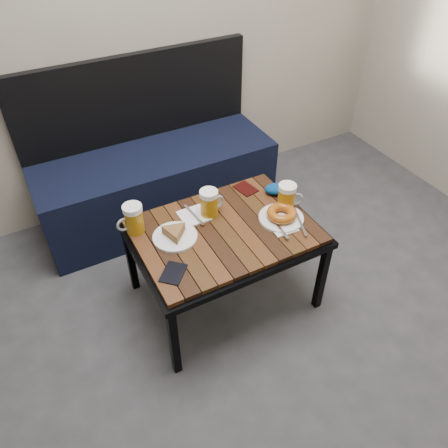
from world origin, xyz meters
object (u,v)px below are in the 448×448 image
bench (156,177)px  cafe_table (224,236)px  beer_mug_right (287,197)px  beer_mug_centre (210,203)px  knit_pouch (276,189)px  plate_bagel (281,215)px  beer_mug_left (133,219)px  passport_burgundy (246,189)px  passport_navy (173,273)px  plate_pie (175,234)px

bench → cafe_table: (0.04, -0.81, 0.16)m
beer_mug_right → cafe_table: bearing=-155.1°
beer_mug_centre → knit_pouch: bearing=-7.1°
cafe_table → beer_mug_right: 0.35m
plate_bagel → beer_mug_left: bearing=158.5°
beer_mug_left → passport_burgundy: beer_mug_left is taller
passport_navy → knit_pouch: knit_pouch is taller
plate_bagel → knit_pouch: plate_bagel is taller
passport_navy → passport_burgundy: 0.66m
beer_mug_centre → beer_mug_right: 0.37m
passport_burgundy → knit_pouch: knit_pouch is taller
bench → beer_mug_right: bearing=-65.6°
beer_mug_right → plate_bagel: bearing=-111.8°
knit_pouch → plate_pie: bearing=-173.4°
plate_pie → passport_burgundy: size_ratio=1.75×
beer_mug_left → bench: bearing=-121.0°
bench → plate_pie: size_ratio=6.99×
cafe_table → plate_pie: plate_pie is taller
bench → knit_pouch: 0.84m
cafe_table → knit_pouch: (0.36, 0.11, 0.07)m
plate_bagel → passport_navy: size_ratio=2.27×
plate_pie → beer_mug_right: bearing=-5.9°
plate_pie → knit_pouch: 0.59m
beer_mug_right → passport_navy: 0.67m
plate_pie → passport_burgundy: (0.46, 0.17, -0.02)m
cafe_table → passport_navy: bearing=-155.0°
beer_mug_centre → knit_pouch: beer_mug_centre is taller
beer_mug_centre → plate_pie: size_ratio=0.69×
knit_pouch → cafe_table: bearing=-162.3°
beer_mug_right → plate_bagel: beer_mug_right is taller
bench → passport_navy: bearing=-106.0°
plate_bagel → knit_pouch: size_ratio=2.26×
beer_mug_left → passport_navy: size_ratio=1.18×
cafe_table → beer_mug_right: size_ratio=6.12×
plate_bagel → knit_pouch: (0.09, 0.18, 0.00)m
cafe_table → beer_mug_centre: 0.17m
cafe_table → beer_mug_left: beer_mug_left is taller
beer_mug_left → plate_pie: (0.14, -0.13, -0.05)m
beer_mug_centre → plate_bagel: beer_mug_centre is taller
plate_pie → beer_mug_left: bearing=136.7°
bench → passport_navy: size_ratio=11.67×
bench → plate_bagel: (0.31, -0.88, 0.22)m
cafe_table → plate_bagel: size_ratio=3.09×
knit_pouch → beer_mug_left: bearing=174.9°
beer_mug_right → plate_pie: size_ratio=0.68×
cafe_table → beer_mug_left: bearing=153.6°
plate_bagel → passport_navy: bearing=-172.4°
plate_pie → plate_bagel: 0.50m
beer_mug_centre → bench: bearing=86.2°
bench → plate_bagel: bearing=-70.8°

